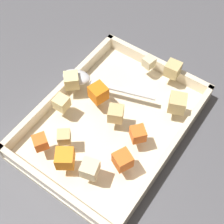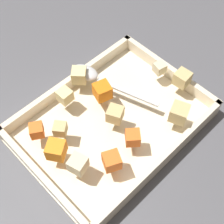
# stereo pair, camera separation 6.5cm
# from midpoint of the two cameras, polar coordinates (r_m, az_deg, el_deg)

# --- Properties ---
(ground_plane) EXTENTS (4.00, 4.00, 0.00)m
(ground_plane) POSITION_cam_midpoint_polar(r_m,az_deg,el_deg) (0.70, 2.04, -2.34)
(ground_plane) COLOR #4C4C51
(baking_dish) EXTENTS (0.38, 0.28, 0.05)m
(baking_dish) POSITION_cam_midpoint_polar(r_m,az_deg,el_deg) (0.68, 2.71, -2.18)
(baking_dish) COLOR beige
(baking_dish) RESTS_ON ground_plane
(carrot_chunk_center) EXTENTS (0.04, 0.04, 0.03)m
(carrot_chunk_center) POSITION_cam_midpoint_polar(r_m,az_deg,el_deg) (0.67, 1.04, 3.53)
(carrot_chunk_center) COLOR orange
(carrot_chunk_center) RESTS_ON baking_dish
(carrot_chunk_near_right) EXTENTS (0.05, 0.05, 0.03)m
(carrot_chunk_near_right) POSITION_cam_midpoint_polar(r_m,az_deg,el_deg) (0.60, -6.89, -6.83)
(carrot_chunk_near_right) COLOR orange
(carrot_chunk_near_right) RESTS_ON baking_dish
(carrot_chunk_under_handle) EXTENTS (0.04, 0.04, 0.03)m
(carrot_chunk_under_handle) POSITION_cam_midpoint_polar(r_m,az_deg,el_deg) (0.62, 6.69, -4.75)
(carrot_chunk_under_handle) COLOR orange
(carrot_chunk_under_handle) RESTS_ON baking_dish
(carrot_chunk_back_center) EXTENTS (0.04, 0.04, 0.03)m
(carrot_chunk_back_center) POSITION_cam_midpoint_polar(r_m,az_deg,el_deg) (0.59, 3.13, -8.87)
(carrot_chunk_back_center) COLOR orange
(carrot_chunk_back_center) RESTS_ON baking_dish
(carrot_chunk_corner_sw) EXTENTS (0.04, 0.04, 0.03)m
(carrot_chunk_corner_sw) POSITION_cam_midpoint_polar(r_m,az_deg,el_deg) (0.63, -10.35, -3.43)
(carrot_chunk_corner_sw) COLOR orange
(carrot_chunk_corner_sw) RESTS_ON baking_dish
(potato_chunk_near_spoon) EXTENTS (0.03, 0.03, 0.03)m
(potato_chunk_near_spoon) POSITION_cam_midpoint_polar(r_m,az_deg,el_deg) (0.67, -5.62, 2.69)
(potato_chunk_near_spoon) COLOR #E0CC89
(potato_chunk_near_spoon) RESTS_ON baking_dish
(potato_chunk_rim_edge) EXTENTS (0.04, 0.04, 0.03)m
(potato_chunk_rim_edge) POSITION_cam_midpoint_polar(r_m,az_deg,el_deg) (0.66, 14.56, -0.39)
(potato_chunk_rim_edge) COLOR tan
(potato_chunk_rim_edge) RESTS_ON baking_dish
(potato_chunk_corner_nw) EXTENTS (0.04, 0.04, 0.03)m
(potato_chunk_corner_nw) POSITION_cam_midpoint_polar(r_m,az_deg,el_deg) (0.64, 3.62, -0.43)
(potato_chunk_corner_nw) COLOR tan
(potato_chunk_corner_nw) RESTS_ON baking_dish
(potato_chunk_heap_top) EXTENTS (0.03, 0.03, 0.03)m
(potato_chunk_heap_top) POSITION_cam_midpoint_polar(r_m,az_deg,el_deg) (0.71, 14.86, 5.60)
(potato_chunk_heap_top) COLOR tan
(potato_chunk_heap_top) RESTS_ON baking_dish
(potato_chunk_near_left) EXTENTS (0.03, 0.03, 0.02)m
(potato_chunk_near_left) POSITION_cam_midpoint_polar(r_m,az_deg,el_deg) (0.63, -6.26, -3.26)
(potato_chunk_near_left) COLOR tan
(potato_chunk_near_left) RESTS_ON baking_dish
(potato_chunk_far_right) EXTENTS (0.03, 0.03, 0.02)m
(potato_chunk_far_right) POSITION_cam_midpoint_polar(r_m,az_deg,el_deg) (0.73, 10.88, 7.54)
(potato_chunk_far_right) COLOR beige
(potato_chunk_far_right) RESTS_ON baking_dish
(potato_chunk_far_left) EXTENTS (0.04, 0.04, 0.03)m
(potato_chunk_far_left) POSITION_cam_midpoint_polar(r_m,az_deg,el_deg) (0.70, -3.20, 6.32)
(potato_chunk_far_left) COLOR #E0CC89
(potato_chunk_far_left) RESTS_ON baking_dish
(potato_chunk_mid_right) EXTENTS (0.04, 0.04, 0.03)m
(potato_chunk_mid_right) POSITION_cam_midpoint_polar(r_m,az_deg,el_deg) (0.59, -2.89, -9.44)
(potato_chunk_mid_right) COLOR beige
(potato_chunk_mid_right) RESTS_ON baking_dish
(serving_spoon) EXTENTS (0.09, 0.20, 0.02)m
(serving_spoon) POSITION_cam_midpoint_polar(r_m,az_deg,el_deg) (0.71, -1.24, 6.38)
(serving_spoon) COLOR silver
(serving_spoon) RESTS_ON baking_dish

